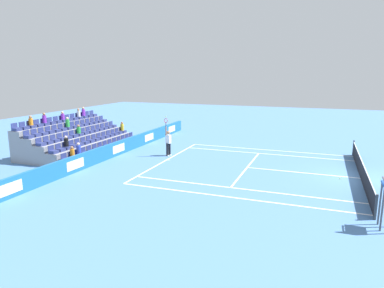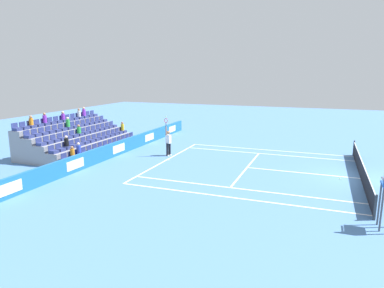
% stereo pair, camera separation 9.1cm
% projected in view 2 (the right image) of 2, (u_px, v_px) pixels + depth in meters
% --- Properties ---
extents(ground_plane, '(80.00, 80.00, 0.00)m').
position_uv_depth(ground_plane, '(361.00, 178.00, 19.31)').
color(ground_plane, '#4C7AB2').
extents(line_baseline, '(10.97, 0.10, 0.01)m').
position_uv_depth(line_baseline, '(167.00, 160.00, 23.45)').
color(line_baseline, white).
rests_on(line_baseline, ground).
extents(line_service, '(8.23, 0.10, 0.01)m').
position_uv_depth(line_service, '(247.00, 167.00, 21.54)').
color(line_service, white).
rests_on(line_service, ground).
extents(line_centre_service, '(0.10, 6.40, 0.01)m').
position_uv_depth(line_centre_service, '(301.00, 173.00, 20.42)').
color(line_centre_service, white).
rests_on(line_centre_service, ground).
extents(line_singles_sideline_left, '(0.10, 11.89, 0.01)m').
position_uv_depth(line_singles_sideline_left, '(239.00, 189.00, 17.61)').
color(line_singles_sideline_left, white).
rests_on(line_singles_sideline_left, ground).
extents(line_singles_sideline_right, '(0.10, 11.89, 0.01)m').
position_uv_depth(line_singles_sideline_right, '(265.00, 154.00, 25.14)').
color(line_singles_sideline_right, white).
rests_on(line_singles_sideline_right, ground).
extents(line_doubles_sideline_left, '(0.10, 11.89, 0.01)m').
position_uv_depth(line_doubles_sideline_left, '(232.00, 198.00, 16.36)').
color(line_doubles_sideline_left, white).
rests_on(line_doubles_sideline_left, ground).
extents(line_doubles_sideline_right, '(0.10, 11.89, 0.01)m').
position_uv_depth(line_doubles_sideline_right, '(268.00, 150.00, 26.40)').
color(line_doubles_sideline_right, white).
rests_on(line_doubles_sideline_right, ground).
extents(line_centre_mark, '(0.10, 0.20, 0.01)m').
position_uv_depth(line_centre_mark, '(168.00, 160.00, 23.41)').
color(line_centre_mark, white).
rests_on(line_centre_mark, ground).
extents(sponsor_barrier, '(23.32, 0.22, 0.99)m').
position_uv_depth(sponsor_barrier, '(118.00, 148.00, 24.69)').
color(sponsor_barrier, '#1E66AD').
rests_on(sponsor_barrier, ground).
extents(tennis_net, '(11.97, 0.10, 1.07)m').
position_uv_depth(tennis_net, '(361.00, 170.00, 19.21)').
color(tennis_net, '#33383D').
rests_on(tennis_net, ground).
extents(tennis_player, '(0.51, 0.43, 2.85)m').
position_uv_depth(tennis_player, '(168.00, 142.00, 24.42)').
color(tennis_player, black).
rests_on(tennis_player, ground).
extents(stadium_stand, '(8.68, 4.75, 3.02)m').
position_uv_depth(stadium_stand, '(76.00, 140.00, 25.87)').
color(stadium_stand, gray).
rests_on(stadium_stand, ground).
extents(loose_tennis_ball, '(0.07, 0.07, 0.07)m').
position_uv_depth(loose_tennis_ball, '(340.00, 179.00, 19.17)').
color(loose_tennis_ball, '#D1E533').
rests_on(loose_tennis_ball, ground).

